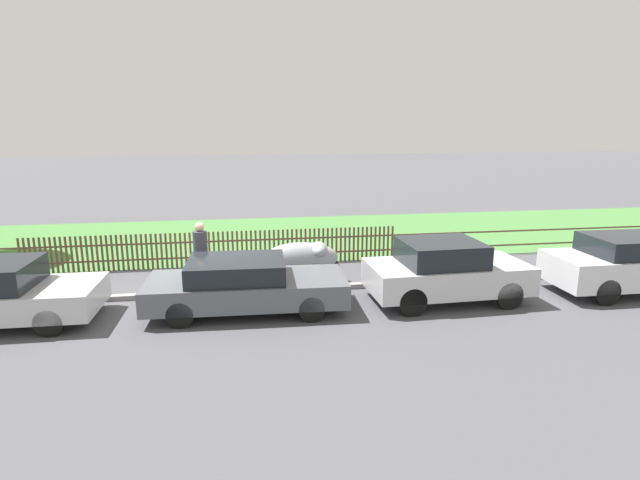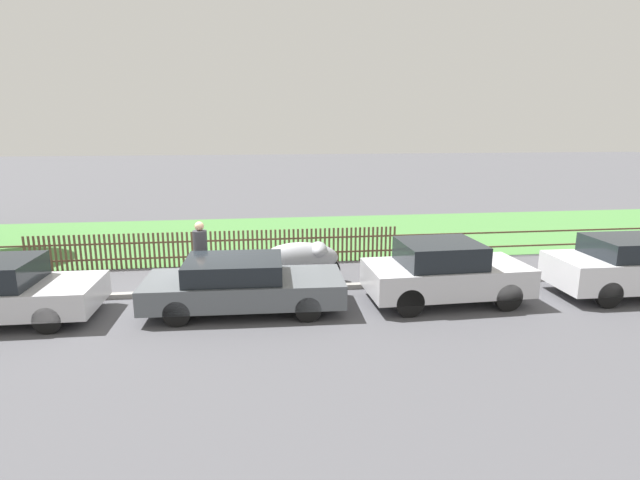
{
  "view_description": "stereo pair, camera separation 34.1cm",
  "coord_description": "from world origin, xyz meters",
  "px_view_note": "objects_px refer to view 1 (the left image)",
  "views": [
    {
      "loc": [
        0.77,
        -11.82,
        4.09
      ],
      "look_at": [
        2.81,
        0.95,
        1.1
      ],
      "focal_mm": 28.0,
      "sensor_mm": 36.0,
      "label": 1
    },
    {
      "loc": [
        1.11,
        -11.87,
        4.09
      ],
      "look_at": [
        2.81,
        0.95,
        1.1
      ],
      "focal_mm": 28.0,
      "sensor_mm": 36.0,
      "label": 2
    }
  ],
  "objects_px": {
    "parked_car_navy_estate": "(244,284)",
    "covered_motorcycle": "(303,258)",
    "pedestrian_near_fence": "(201,252)",
    "parked_car_red_compact": "(445,271)",
    "parked_car_white_van": "(635,263)"
  },
  "relations": [
    {
      "from": "parked_car_white_van",
      "to": "covered_motorcycle",
      "type": "bearing_deg",
      "value": 166.08
    },
    {
      "from": "parked_car_red_compact",
      "to": "pedestrian_near_fence",
      "type": "relative_size",
      "value": 2.15
    },
    {
      "from": "covered_motorcycle",
      "to": "pedestrian_near_fence",
      "type": "distance_m",
      "value": 2.65
    },
    {
      "from": "parked_car_navy_estate",
      "to": "pedestrian_near_fence",
      "type": "xyz_separation_m",
      "value": [
        -1.05,
        1.66,
        0.37
      ]
    },
    {
      "from": "parked_car_white_van",
      "to": "covered_motorcycle",
      "type": "height_order",
      "value": "parked_car_white_van"
    },
    {
      "from": "covered_motorcycle",
      "to": "parked_car_red_compact",
      "type": "bearing_deg",
      "value": -27.89
    },
    {
      "from": "parked_car_navy_estate",
      "to": "parked_car_red_compact",
      "type": "xyz_separation_m",
      "value": [
        4.69,
        -0.05,
        0.11
      ]
    },
    {
      "from": "parked_car_navy_estate",
      "to": "covered_motorcycle",
      "type": "relative_size",
      "value": 2.12
    },
    {
      "from": "parked_car_navy_estate",
      "to": "covered_motorcycle",
      "type": "xyz_separation_m",
      "value": [
        1.56,
        1.94,
        0.04
      ]
    },
    {
      "from": "covered_motorcycle",
      "to": "pedestrian_near_fence",
      "type": "height_order",
      "value": "pedestrian_near_fence"
    },
    {
      "from": "covered_motorcycle",
      "to": "pedestrian_near_fence",
      "type": "bearing_deg",
      "value": -169.32
    },
    {
      "from": "parked_car_navy_estate",
      "to": "covered_motorcycle",
      "type": "height_order",
      "value": "parked_car_navy_estate"
    },
    {
      "from": "parked_car_red_compact",
      "to": "parked_car_white_van",
      "type": "height_order",
      "value": "parked_car_red_compact"
    },
    {
      "from": "pedestrian_near_fence",
      "to": "parked_car_navy_estate",
      "type": "bearing_deg",
      "value": 28.11
    },
    {
      "from": "parked_car_white_van",
      "to": "parked_car_navy_estate",
      "type": "bearing_deg",
      "value": 179.84
    }
  ]
}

